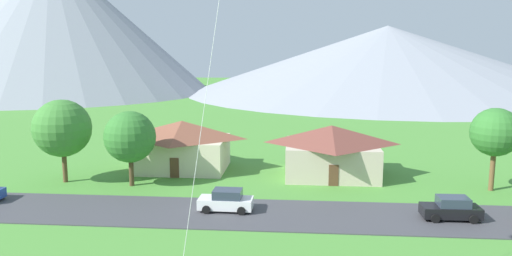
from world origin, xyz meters
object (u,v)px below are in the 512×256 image
(house_leftmost, at_px, (331,150))
(parked_car_black_mid_west, at_px, (451,209))
(tree_near_left, at_px, (130,137))
(tree_right_of_center, at_px, (495,132))
(tree_center, at_px, (62,128))
(house_left_center, at_px, (182,144))
(parked_car_white_mid_east, at_px, (226,201))

(house_leftmost, distance_m, parked_car_black_mid_west, 14.62)
(tree_near_left, bearing_deg, tree_right_of_center, 2.23)
(house_leftmost, relative_size, parked_car_black_mid_west, 2.27)
(tree_near_left, height_order, parked_car_black_mid_west, tree_near_left)
(tree_near_left, height_order, tree_right_of_center, tree_right_of_center)
(tree_near_left, xyz_separation_m, parked_car_black_mid_west, (26.60, -6.84, -3.71))
(tree_center, distance_m, tree_right_of_center, 39.25)
(tree_center, height_order, tree_right_of_center, tree_center)
(parked_car_black_mid_west, bearing_deg, house_left_center, 150.29)
(tree_right_of_center, bearing_deg, tree_near_left, -177.77)
(house_leftmost, xyz_separation_m, parked_car_white_mid_east, (-8.83, -11.65, -1.75))
(tree_right_of_center, bearing_deg, parked_car_white_mid_east, -161.45)
(tree_right_of_center, bearing_deg, house_left_center, 169.92)
(tree_right_of_center, bearing_deg, tree_center, -179.13)
(house_leftmost, distance_m, parked_car_white_mid_east, 14.72)
(tree_right_of_center, height_order, parked_car_white_mid_east, tree_right_of_center)
(tree_center, bearing_deg, tree_near_left, -5.70)
(tree_near_left, xyz_separation_m, tree_right_of_center, (32.54, 1.27, 0.68))
(house_left_center, xyz_separation_m, tree_center, (-9.97, -5.80, 2.51))
(tree_center, bearing_deg, house_left_center, 30.20)
(house_leftmost, xyz_separation_m, house_left_center, (-15.32, 1.20, 0.04))
(tree_near_left, relative_size, parked_car_white_mid_east, 1.64)
(house_leftmost, xyz_separation_m, tree_near_left, (-18.59, -5.27, 1.96))
(house_leftmost, height_order, parked_car_white_mid_east, house_leftmost)
(tree_near_left, bearing_deg, house_leftmost, 15.83)
(tree_right_of_center, xyz_separation_m, parked_car_white_mid_east, (-22.78, -7.64, -4.40))
(tree_center, relative_size, parked_car_white_mid_east, 1.86)
(parked_car_black_mid_west, bearing_deg, house_leftmost, 123.48)
(parked_car_black_mid_west, height_order, parked_car_white_mid_east, same)
(house_leftmost, xyz_separation_m, tree_right_of_center, (13.95, -4.00, 2.64))
(tree_near_left, bearing_deg, tree_center, 174.30)
(tree_right_of_center, bearing_deg, parked_car_black_mid_west, -126.23)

